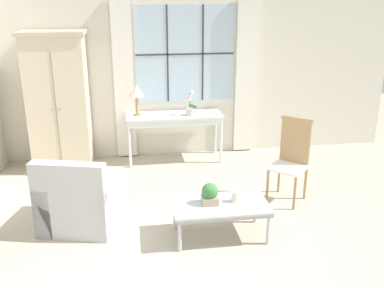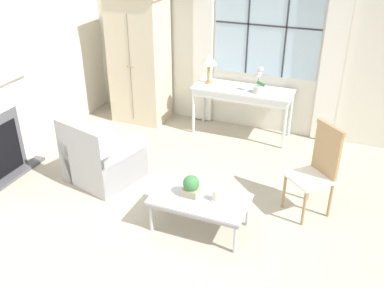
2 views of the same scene
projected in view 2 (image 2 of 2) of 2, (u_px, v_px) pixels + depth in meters
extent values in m
plane|color=#B2A893|center=(194.00, 236.00, 4.79)|extent=(14.00, 14.00, 0.00)
cube|color=silver|center=(266.00, 46.00, 6.61)|extent=(7.20, 0.06, 2.80)
cube|color=silver|center=(267.00, 25.00, 6.44)|extent=(1.63, 0.01, 1.55)
cube|color=#2D2D33|center=(248.00, 24.00, 6.53)|extent=(0.02, 0.02, 1.55)
cube|color=#2D2D33|center=(287.00, 27.00, 6.34)|extent=(0.02, 0.02, 1.55)
cube|color=#2D2D33|center=(267.00, 26.00, 6.43)|extent=(1.63, 0.02, 0.02)
cube|color=white|center=(203.00, 44.00, 6.91)|extent=(0.33, 0.06, 2.64)
cube|color=white|center=(333.00, 58.00, 6.24)|extent=(0.33, 0.06, 2.64)
cube|color=#515156|center=(6.00, 177.00, 5.84)|extent=(0.34, 1.22, 0.04)
cube|color=black|center=(1.00, 152.00, 5.65)|extent=(0.02, 0.65, 0.71)
cube|color=#515156|center=(0.00, 148.00, 5.63)|extent=(0.01, 0.81, 0.87)
cube|color=beige|center=(140.00, 61.00, 7.12)|extent=(0.88, 0.64, 2.08)
cube|color=gray|center=(130.00, 69.00, 6.88)|extent=(0.01, 0.01, 1.75)
sphere|color=#997F4C|center=(127.00, 66.00, 6.87)|extent=(0.03, 0.03, 0.03)
sphere|color=#997F4C|center=(133.00, 67.00, 6.84)|extent=(0.03, 0.03, 0.03)
cube|color=silver|center=(243.00, 90.00, 6.68)|extent=(1.56, 0.55, 0.03)
cube|color=silver|center=(243.00, 93.00, 6.71)|extent=(1.50, 0.53, 0.10)
cylinder|color=silver|center=(193.00, 111.00, 6.92)|extent=(0.04, 0.04, 0.76)
cylinder|color=silver|center=(285.00, 126.00, 6.43)|extent=(0.04, 0.04, 0.76)
cylinder|color=silver|center=(204.00, 101.00, 7.31)|extent=(0.04, 0.04, 0.76)
cylinder|color=silver|center=(291.00, 114.00, 6.82)|extent=(0.04, 0.04, 0.76)
cylinder|color=#9E7F47|center=(208.00, 82.00, 6.91)|extent=(0.12, 0.12, 0.02)
cylinder|color=#9E7F47|center=(209.00, 73.00, 6.83)|extent=(0.04, 0.04, 0.29)
cone|color=beige|center=(209.00, 59.00, 6.73)|extent=(0.25, 0.25, 0.18)
cylinder|color=#BCB7AD|center=(258.00, 89.00, 6.50)|extent=(0.14, 0.14, 0.11)
cylinder|color=#38753D|center=(259.00, 77.00, 6.41)|extent=(0.01, 0.01, 0.28)
cube|color=#38753D|center=(261.00, 84.00, 6.44)|extent=(0.14, 0.02, 0.09)
sphere|color=silver|center=(257.00, 76.00, 6.42)|extent=(0.08, 0.08, 0.08)
sphere|color=silver|center=(259.00, 72.00, 6.39)|extent=(0.08, 0.08, 0.08)
sphere|color=silver|center=(261.00, 69.00, 6.35)|extent=(0.08, 0.08, 0.08)
cube|color=#B2B2B7|center=(105.00, 163.00, 5.76)|extent=(1.01, 0.99, 0.46)
cube|color=#B2B2B7|center=(82.00, 142.00, 5.32)|extent=(0.85, 0.37, 0.45)
cube|color=#B2B2B7|center=(88.00, 152.00, 5.89)|extent=(0.40, 0.83, 0.60)
cube|color=#B2B2B7|center=(121.00, 166.00, 5.56)|extent=(0.40, 0.83, 0.60)
cube|color=white|center=(309.00, 178.00, 4.97)|extent=(0.62, 0.62, 0.03)
cube|color=#9E7A51|center=(327.00, 152.00, 4.90)|extent=(0.32, 0.30, 0.58)
cube|color=#9E7A51|center=(331.00, 127.00, 4.75)|extent=(0.34, 0.32, 0.05)
cylinder|color=#9E7A51|center=(304.00, 208.00, 4.86)|extent=(0.04, 0.04, 0.46)
cylinder|color=#9E7A51|center=(284.00, 191.00, 5.16)|extent=(0.04, 0.04, 0.46)
cylinder|color=#9E7A51|center=(330.00, 200.00, 5.00)|extent=(0.04, 0.04, 0.46)
cylinder|color=#9E7A51|center=(309.00, 184.00, 5.30)|extent=(0.04, 0.04, 0.46)
cube|color=#BCBCC1|center=(200.00, 199.00, 4.73)|extent=(1.08, 0.59, 0.03)
cube|color=#A0A0A4|center=(200.00, 201.00, 4.75)|extent=(1.06, 0.58, 0.04)
cylinder|color=#BCBCC1|center=(151.00, 216.00, 4.79)|extent=(0.04, 0.04, 0.39)
cylinder|color=#BCBCC1|center=(235.00, 238.00, 4.47)|extent=(0.04, 0.04, 0.39)
cylinder|color=#BCBCC1|center=(169.00, 193.00, 5.19)|extent=(0.04, 0.04, 0.39)
cylinder|color=#BCBCC1|center=(248.00, 212.00, 4.87)|extent=(0.04, 0.04, 0.39)
cube|color=tan|center=(191.00, 191.00, 4.77)|extent=(0.18, 0.18, 0.09)
sphere|color=#38753D|center=(191.00, 183.00, 4.72)|extent=(0.18, 0.18, 0.18)
cylinder|color=silver|center=(216.00, 200.00, 4.69)|extent=(0.12, 0.12, 0.01)
cylinder|color=beige|center=(216.00, 195.00, 4.66)|extent=(0.08, 0.08, 0.11)
cylinder|color=black|center=(216.00, 190.00, 4.63)|extent=(0.00, 0.00, 0.01)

